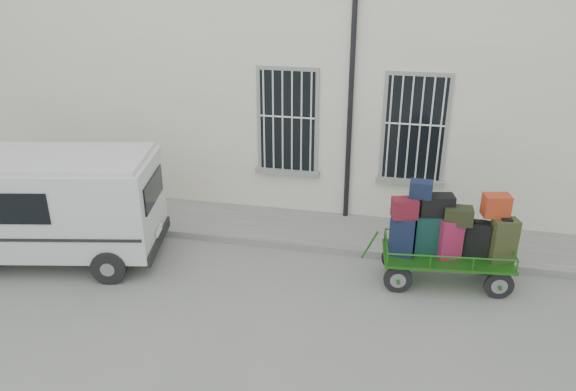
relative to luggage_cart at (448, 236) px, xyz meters
The scene contains 5 objects.
ground 3.25m from the luggage_cart, 166.62° to the right, with size 80.00×80.00×0.00m, color slate.
building 6.00m from the luggage_cart, 122.27° to the left, with size 24.00×5.15×6.00m.
sidewalk 3.48m from the luggage_cart, 153.86° to the left, with size 24.00×1.70×0.15m, color slate.
luggage_cart is the anchor object (origin of this frame).
van 7.59m from the luggage_cart, behind, with size 4.55×2.59×2.16m.
Camera 1 is at (2.08, -8.55, 5.66)m, focal length 35.00 mm.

